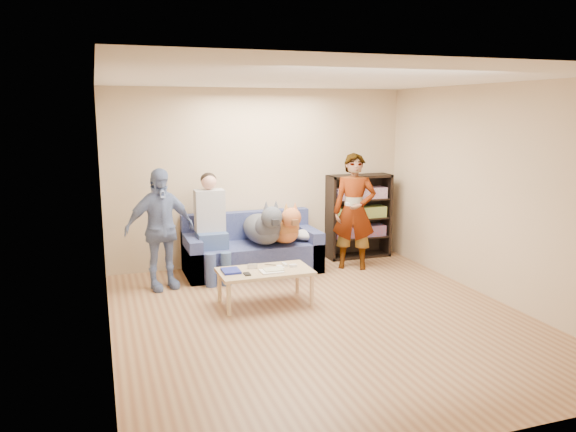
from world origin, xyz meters
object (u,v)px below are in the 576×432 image
object	(u,v)px
notebook_blue	(231,271)
bookshelf	(358,214)
person_standing_left	(160,229)
person_standing_right	(354,212)
dog_gray	(263,227)
person_seated	(211,223)
dog_tan	(283,227)
camera_silver	(252,266)
coffee_table	(265,274)
sofa	(251,252)

from	to	relation	value
notebook_blue	bookshelf	world-z (taller)	bookshelf
person_standing_left	bookshelf	bearing A→B (deg)	-2.88
person_standing_right	bookshelf	bearing A→B (deg)	86.81
dog_gray	person_standing_right	bearing A→B (deg)	-5.99
person_standing_left	dog_gray	world-z (taller)	person_standing_left
person_seated	dog_tan	xyz separation A→B (m)	(1.01, -0.07, -0.12)
bookshelf	camera_silver	bearing A→B (deg)	-144.47
person_standing_right	person_standing_left	distance (m)	2.77
dog_tan	coffee_table	xyz separation A→B (m)	(-0.63, -1.22, -0.28)
sofa	dog_tan	distance (m)	0.59
dog_tan	bookshelf	bearing A→B (deg)	17.17
camera_silver	person_standing_left	bearing A→B (deg)	137.76
dog_gray	dog_tan	distance (m)	0.28
person_standing_left	coffee_table	distance (m)	1.55
person_standing_right	coffee_table	bearing A→B (deg)	-118.88
camera_silver	dog_tan	distance (m)	1.34
bookshelf	person_seated	bearing A→B (deg)	-171.44
person_seated	coffee_table	bearing A→B (deg)	-73.49
notebook_blue	coffee_table	bearing A→B (deg)	-7.13
sofa	coffee_table	world-z (taller)	sofa
person_standing_right	camera_silver	distance (m)	2.07
coffee_table	bookshelf	distance (m)	2.62
dog_tan	dog_gray	bearing A→B (deg)	178.96
bookshelf	sofa	bearing A→B (deg)	-172.60
dog_gray	coffee_table	world-z (taller)	dog_gray
bookshelf	person_standing_right	bearing A→B (deg)	-121.41
person_standing_right	notebook_blue	distance (m)	2.35
person_standing_left	sofa	distance (m)	1.46
dog_gray	bookshelf	size ratio (longest dim) A/B	0.98
person_standing_left	camera_silver	world-z (taller)	person_standing_left
person_standing_left	dog_tan	size ratio (longest dim) A/B	1.33
person_standing_left	coffee_table	xyz separation A→B (m)	(1.10, -1.01, -0.41)
coffee_table	person_standing_left	bearing A→B (deg)	137.44
person_seated	sofa	bearing A→B (deg)	12.01
camera_silver	bookshelf	size ratio (longest dim) A/B	0.08
dog_gray	coffee_table	size ratio (longest dim) A/B	1.16
dog_gray	notebook_blue	bearing A→B (deg)	-122.39
person_seated	dog_tan	bearing A→B (deg)	-3.88
person_standing_right	coffee_table	size ratio (longest dim) A/B	1.53
dog_tan	bookshelf	xyz separation A→B (m)	(1.39, 0.43, 0.03)
notebook_blue	coffee_table	size ratio (longest dim) A/B	0.24
sofa	notebook_blue	bearing A→B (deg)	-114.32
person_standing_right	camera_silver	bearing A→B (deg)	-123.56
notebook_blue	coffee_table	distance (m)	0.41
notebook_blue	dog_gray	distance (m)	1.41
notebook_blue	dog_tan	size ratio (longest dim) A/B	0.22
person_seated	coffee_table	size ratio (longest dim) A/B	1.34
sofa	bookshelf	distance (m)	1.86
person_standing_left	bookshelf	size ratio (longest dim) A/B	1.21
person_standing_left	camera_silver	xyz separation A→B (m)	(0.98, -0.89, -0.34)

